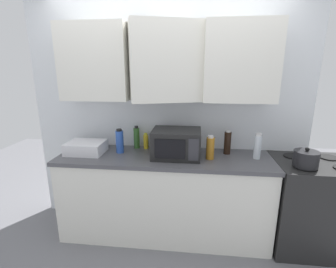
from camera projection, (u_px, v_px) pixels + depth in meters
name	position (u px, v px, depth m)	size (l,w,h in m)	color
wall_back_with_cabinets	(167.00, 88.00, 2.56)	(3.05, 0.52, 2.60)	white
counter_run	(164.00, 195.00, 2.64)	(2.18, 0.63, 0.90)	white
stove_range	(310.00, 204.00, 2.46)	(0.76, 0.64, 0.91)	black
kettle	(306.00, 159.00, 2.21)	(0.22, 0.22, 0.18)	black
microwave	(176.00, 143.00, 2.47)	(0.48, 0.37, 0.28)	black
dish_rack	(86.00, 147.00, 2.59)	(0.38, 0.30, 0.12)	silver
bottle_green_oil	(137.00, 138.00, 2.74)	(0.06, 0.06, 0.25)	#386B2D
bottle_clear_tall	(257.00, 147.00, 2.42)	(0.07, 0.07, 0.26)	silver
bottle_blue_cleaner	(120.00, 141.00, 2.59)	(0.08, 0.08, 0.26)	#2D56B7
bottle_soy_dark	(227.00, 142.00, 2.55)	(0.07, 0.07, 0.26)	black
bottle_amber_vinegar	(210.00, 148.00, 2.41)	(0.08, 0.08, 0.24)	#AD701E
bottle_yellow_mustard	(146.00, 141.00, 2.73)	(0.05, 0.05, 0.18)	gold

